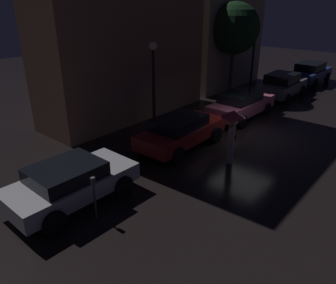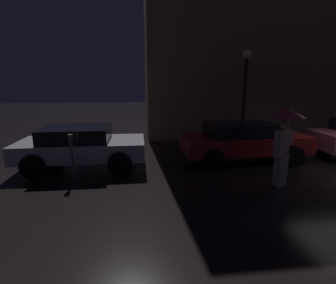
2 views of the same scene
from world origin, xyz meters
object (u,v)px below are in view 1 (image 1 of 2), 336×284
(pedestrian_with_umbrella, at_px, (233,125))
(street_lamp_far, at_px, (254,46))
(parked_car_silver, at_px, (71,182))
(parked_car_pink, at_px, (241,104))
(parking_meter, at_px, (94,193))
(street_lamp_near, at_px, (153,72))
(parked_car_blue, at_px, (310,72))
(parked_car_red, at_px, (181,131))
(parked_car_grey, at_px, (282,85))

(pedestrian_with_umbrella, distance_m, street_lamp_far, 11.14)
(parked_car_silver, distance_m, pedestrian_with_umbrella, 6.08)
(parked_car_pink, relative_size, pedestrian_with_umbrella, 2.08)
(parked_car_silver, height_order, pedestrian_with_umbrella, pedestrian_with_umbrella)
(parked_car_pink, relative_size, street_lamp_far, 1.06)
(parking_meter, relative_size, street_lamp_near, 0.33)
(parked_car_pink, xyz_separation_m, parking_meter, (-10.50, -1.20, 0.06))
(parked_car_silver, height_order, parked_car_blue, parked_car_blue)
(parked_car_red, height_order, pedestrian_with_umbrella, pedestrian_with_umbrella)
(parked_car_red, bearing_deg, parked_car_pink, -2.63)
(parked_car_pink, relative_size, parking_meter, 3.30)
(parked_car_silver, relative_size, parking_meter, 3.00)
(parked_car_silver, bearing_deg, street_lamp_far, 8.57)
(parking_meter, relative_size, street_lamp_far, 0.32)
(street_lamp_near, distance_m, street_lamp_far, 9.19)
(parked_car_pink, xyz_separation_m, street_lamp_near, (-3.99, 2.54, 1.96))
(parked_car_silver, xyz_separation_m, parked_car_red, (5.50, 0.08, 0.01))
(parking_meter, bearing_deg, parked_car_pink, 6.54)
(parked_car_red, relative_size, pedestrian_with_umbrella, 2.09)
(parked_car_grey, relative_size, street_lamp_near, 1.03)
(parked_car_red, relative_size, parked_car_grey, 1.06)
(parked_car_blue, height_order, street_lamp_near, street_lamp_near)
(parked_car_silver, height_order, parked_car_grey, parked_car_grey)
(parked_car_blue, relative_size, street_lamp_far, 1.09)
(parked_car_red, distance_m, pedestrian_with_umbrella, 2.51)
(parking_meter, xyz_separation_m, street_lamp_near, (6.50, 3.75, 1.90))
(parked_car_silver, bearing_deg, parked_car_pink, 0.75)
(parked_car_grey, bearing_deg, parked_car_pink, 179.49)
(street_lamp_near, bearing_deg, street_lamp_far, -2.37)
(pedestrian_with_umbrella, xyz_separation_m, street_lamp_near, (0.92, 4.85, 1.15))
(parked_car_pink, bearing_deg, street_lamp_near, 148.70)
(parked_car_silver, relative_size, parked_car_blue, 0.88)
(street_lamp_near, bearing_deg, parked_car_red, -111.69)
(parked_car_blue, bearing_deg, parked_car_red, -179.30)
(parked_car_grey, bearing_deg, parked_car_silver, 179.23)
(parked_car_silver, height_order, street_lamp_near, street_lamp_near)
(parked_car_grey, height_order, parking_meter, parked_car_grey)
(parked_car_blue, xyz_separation_m, pedestrian_with_umbrella, (-15.37, -2.33, 0.77))
(parked_car_silver, distance_m, parked_car_pink, 10.48)
(street_lamp_near, bearing_deg, pedestrian_with_umbrella, -100.70)
(parked_car_grey, distance_m, pedestrian_with_umbrella, 10.60)
(parking_meter, height_order, street_lamp_near, street_lamp_near)
(parked_car_grey, relative_size, parked_car_blue, 0.93)
(pedestrian_with_umbrella, distance_m, street_lamp_near, 5.07)
(parked_car_grey, bearing_deg, street_lamp_far, 94.59)
(parked_car_grey, height_order, street_lamp_far, street_lamp_far)
(parking_meter, xyz_separation_m, street_lamp_far, (15.68, 3.37, 2.24))
(parking_meter, bearing_deg, parked_car_blue, 3.36)
(parked_car_silver, distance_m, street_lamp_far, 15.99)
(parked_car_blue, height_order, street_lamp_far, street_lamp_far)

